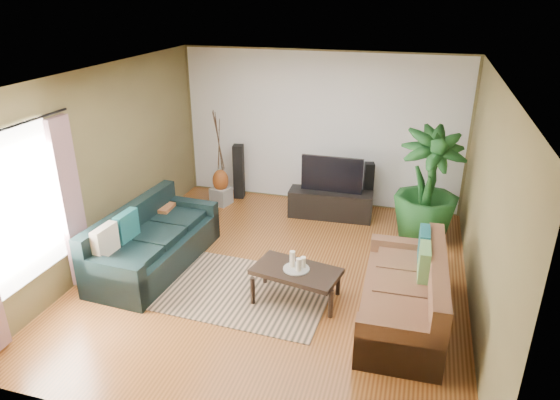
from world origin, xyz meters
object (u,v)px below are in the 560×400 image
(coffee_table, at_px, (296,284))
(side_table, at_px, (159,219))
(sofa_left, at_px, (155,238))
(pedestal, at_px, (221,196))
(sofa_right, at_px, (403,289))
(tv_stand, at_px, (330,204))
(vase, at_px, (221,180))
(television, at_px, (332,174))
(potted_plant, at_px, (428,186))
(speaker_left, at_px, (239,172))
(speaker_right, at_px, (368,188))

(coffee_table, relative_size, side_table, 1.85)
(coffee_table, bearing_deg, sofa_left, -176.75)
(coffee_table, distance_m, pedestal, 3.28)
(sofa_left, height_order, coffee_table, sofa_left)
(sofa_left, xyz_separation_m, sofa_right, (3.40, -0.35, 0.00))
(side_table, bearing_deg, tv_stand, 30.53)
(vase, xyz_separation_m, side_table, (-0.44, -1.45, -0.17))
(sofa_left, distance_m, tv_stand, 3.07)
(sofa_left, bearing_deg, coffee_table, -94.33)
(coffee_table, distance_m, television, 2.63)
(sofa_right, relative_size, potted_plant, 1.13)
(tv_stand, bearing_deg, potted_plant, -16.64)
(television, xyz_separation_m, speaker_left, (-1.81, 0.39, -0.27))
(coffee_table, xyz_separation_m, speaker_right, (0.53, 2.95, 0.23))
(tv_stand, xyz_separation_m, side_table, (-2.45, -1.45, 0.05))
(speaker_left, height_order, potted_plant, potted_plant)
(pedestal, relative_size, vase, 0.78)
(coffee_table, bearing_deg, sofa_right, 7.63)
(sofa_right, relative_size, coffee_table, 1.87)
(sofa_right, bearing_deg, sofa_left, -97.38)
(potted_plant, bearing_deg, pedestal, 173.90)
(speaker_right, height_order, potted_plant, potted_plant)
(pedestal, xyz_separation_m, vase, (0.00, 0.00, 0.30))
(television, distance_m, pedestal, 2.10)
(sofa_right, xyz_separation_m, side_table, (-3.79, 1.17, -0.14))
(speaker_left, relative_size, potted_plant, 0.58)
(coffee_table, xyz_separation_m, potted_plant, (1.49, 2.18, 0.66))
(sofa_left, xyz_separation_m, side_table, (-0.39, 0.82, -0.14))
(coffee_table, relative_size, speaker_right, 1.18)
(potted_plant, distance_m, pedestal, 3.64)
(tv_stand, distance_m, vase, 2.02)
(coffee_table, xyz_separation_m, side_table, (-2.50, 1.10, 0.07))
(speaker_right, relative_size, side_table, 1.56)
(coffee_table, height_order, potted_plant, potted_plant)
(side_table, bearing_deg, sofa_right, -17.18)
(speaker_right, height_order, pedestal, speaker_right)
(speaker_right, bearing_deg, sofa_right, -89.27)
(speaker_right, bearing_deg, tv_stand, -158.30)
(coffee_table, bearing_deg, pedestal, 139.60)
(tv_stand, bearing_deg, speaker_left, 164.22)
(speaker_right, bearing_deg, television, -159.64)
(speaker_right, relative_size, vase, 2.24)
(sofa_right, xyz_separation_m, speaker_right, (-0.76, 3.03, 0.02))
(sofa_right, height_order, coffee_table, sofa_right)
(coffee_table, height_order, speaker_left, speaker_left)
(sofa_left, distance_m, sofa_right, 3.42)
(sofa_left, relative_size, television, 2.10)
(speaker_right, relative_size, pedestal, 2.87)
(sofa_left, bearing_deg, side_table, 28.66)
(speaker_right, bearing_deg, pedestal, 175.33)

